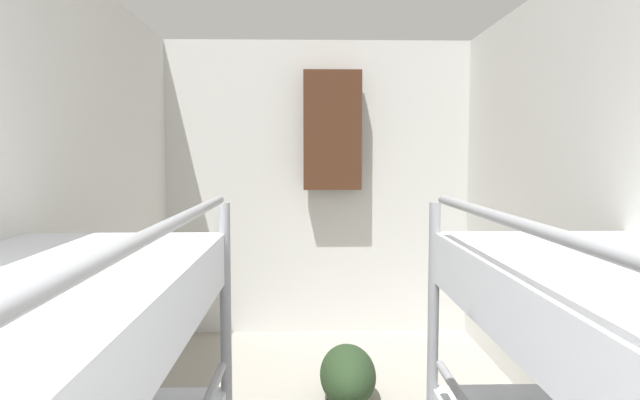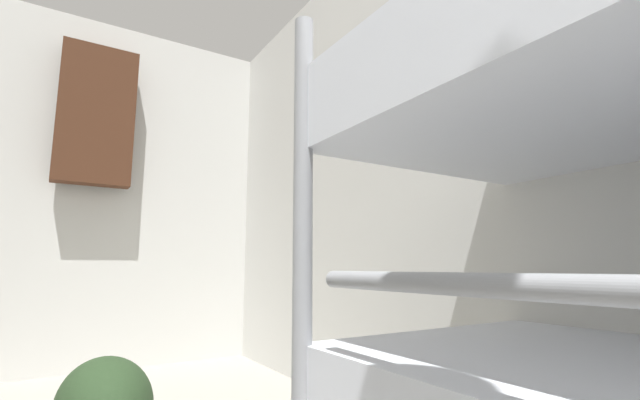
% 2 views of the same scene
% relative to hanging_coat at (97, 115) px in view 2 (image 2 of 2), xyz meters
% --- Properties ---
extents(wall_right, '(0.06, 4.80, 2.30)m').
position_rel_hanging_coat_xyz_m(wall_right, '(1.11, -2.22, -0.45)').
color(wall_right, silver).
rests_on(wall_right, ground_plane).
extents(wall_back, '(2.49, 0.06, 2.30)m').
position_rel_hanging_coat_xyz_m(wall_back, '(-0.11, 0.15, -0.45)').
color(wall_back, silver).
rests_on(wall_back, ground_plane).
extents(hanging_coat, '(0.44, 0.12, 0.90)m').
position_rel_hanging_coat_xyz_m(hanging_coat, '(0.00, 0.00, 0.00)').
color(hanging_coat, '#472819').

